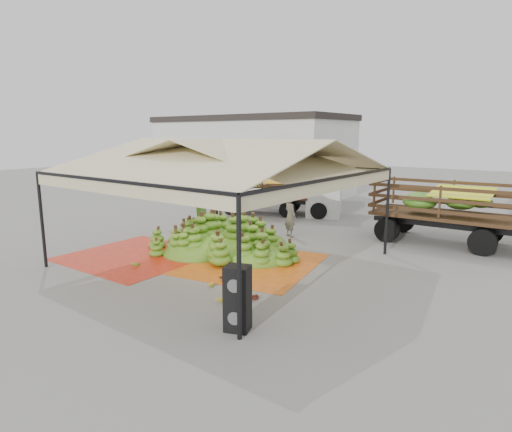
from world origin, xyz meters
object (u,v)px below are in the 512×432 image
Objects in this scene: banana_heap at (225,232)px; speaker_stack at (238,298)px; truck_left at (286,189)px; truck_right at (481,208)px; vendor at (290,216)px.

speaker_stack is (4.53, -4.71, 0.07)m from banana_heap.
truck_right is (9.42, -1.32, 0.17)m from truck_left.
truck_left is at bearing 97.75° from speaker_stack.
vendor is (-3.78, 7.86, 0.14)m from speaker_stack.
truck_right reaches higher than speaker_stack.
truck_right is at bearing -132.76° from vendor.
truck_left is 0.92× the size of truck_right.
banana_heap is 7.60m from truck_left.
vendor is at bearing 94.04° from speaker_stack.
vendor is 0.24× the size of truck_right.
truck_left reaches higher than speaker_stack.
banana_heap is 3.25m from vendor.
banana_heap is 0.93× the size of truck_left.
truck_right reaches higher than banana_heap.
speaker_stack is 13.73m from truck_left.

